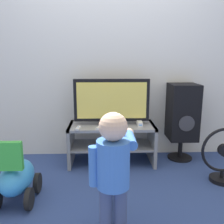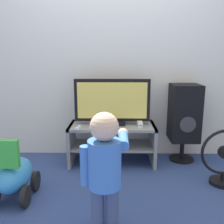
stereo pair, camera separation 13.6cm
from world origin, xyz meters
name	(u,v)px [view 1 (the left image)]	position (x,y,z in m)	size (l,w,h in m)	color
ground_plane	(112,170)	(0.00, 0.00, 0.00)	(16.00, 16.00, 0.00)	navy
wall_back	(111,49)	(0.00, 0.53, 1.30)	(10.00, 0.06, 2.60)	silver
tv_stand	(112,138)	(0.00, 0.22, 0.30)	(0.98, 0.45, 0.46)	gray
television	(112,102)	(0.00, 0.24, 0.71)	(0.85, 0.20, 0.52)	black
game_console	(139,123)	(0.31, 0.19, 0.48)	(0.06, 0.18, 0.05)	white
remote_primary	(78,128)	(-0.36, 0.05, 0.47)	(0.05, 0.13, 0.03)	white
remote_secondary	(99,128)	(-0.14, 0.07, 0.47)	(0.07, 0.13, 0.03)	white
child	(113,164)	(-0.03, -0.97, 0.51)	(0.33, 0.49, 0.87)	#3F4C72
speaker_tower	(182,113)	(0.84, 0.31, 0.57)	(0.32, 0.35, 0.91)	black
floor_fan	(223,158)	(1.08, -0.28, 0.25)	(0.45, 0.23, 0.55)	black
ride_on_toy	(17,178)	(-0.83, -0.56, 0.22)	(0.30, 0.48, 0.58)	#338CD1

